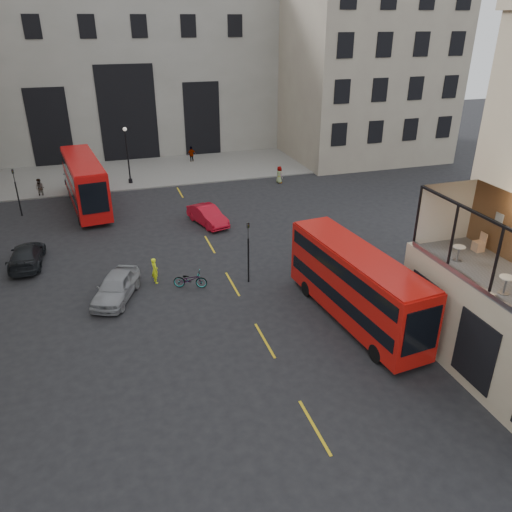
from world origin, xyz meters
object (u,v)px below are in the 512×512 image
object	(u,v)px
pedestrian_d	(279,175)
cafe_table_mid	(506,282)
street_lamp_b	(128,159)
bus_near	(356,283)
car_c	(27,255)
cafe_table_far	(459,251)
pedestrian_b	(68,181)
traffic_light_far	(16,187)
car_a	(116,287)
bus_far	(85,181)
car_b	(208,216)
bicycle	(190,279)
pedestrian_a	(40,188)
pedestrian_c	(192,155)
traffic_light_near	(248,245)
cyclist	(155,270)
cafe_chair_d	(479,246)

from	to	relation	value
pedestrian_d	cafe_table_mid	size ratio (longest dim) A/B	2.25
street_lamp_b	pedestrian_d	bearing A→B (deg)	-16.24
street_lamp_b	bus_near	distance (m)	29.02
car_c	cafe_table_far	world-z (taller)	cafe_table_far
pedestrian_d	pedestrian_b	bearing A→B (deg)	63.30
traffic_light_far	pedestrian_b	world-z (taller)	traffic_light_far
bus_near	pedestrian_d	distance (m)	24.14
street_lamp_b	cafe_table_mid	size ratio (longest dim) A/B	7.45
car_a	street_lamp_b	bearing A→B (deg)	106.39
bus_far	car_b	xyz separation A→B (m)	(8.62, -6.56, -1.63)
bicycle	traffic_light_far	bearing A→B (deg)	54.32
street_lamp_b	pedestrian_b	xyz separation A→B (m)	(-5.51, -0.21, -1.52)
pedestrian_a	pedestrian_c	size ratio (longest dim) A/B	0.96
traffic_light_near	bus_near	size ratio (longest dim) A/B	0.38
car_c	cyclist	bearing A→B (deg)	149.23
bicycle	cafe_table_mid	size ratio (longest dim) A/B	2.75
pedestrian_b	pedestrian_d	distance (m)	19.41
cyclist	pedestrian_c	distance (m)	27.40
pedestrian_d	bus_far	bearing A→B (deg)	80.09
pedestrian_c	street_lamp_b	bearing A→B (deg)	23.53
pedestrian_c	pedestrian_b	bearing A→B (deg)	9.44
traffic_light_near	pedestrian_a	xyz separation A→B (m)	(-12.80, 20.39, -1.59)
bus_far	cafe_table_far	xyz separation A→B (m)	(15.77, -25.34, 2.71)
cyclist	pedestrian_b	bearing A→B (deg)	0.67
car_b	bicycle	distance (m)	9.91
car_b	cafe_table_mid	xyz separation A→B (m)	(6.96, -21.78, 4.37)
pedestrian_a	cyclist	bearing A→B (deg)	-48.27
car_a	cyclist	xyz separation A→B (m)	(2.30, 1.25, 0.05)
pedestrian_a	cafe_table_far	distance (m)	35.64
traffic_light_near	traffic_light_far	bearing A→B (deg)	131.19
car_c	traffic_light_near	bearing A→B (deg)	155.38
bus_far	car_a	size ratio (longest dim) A/B	2.45
bus_far	cafe_table_mid	size ratio (longest dim) A/B	14.85
car_a	cafe_table_far	size ratio (longest dim) A/B	6.50
bus_near	traffic_light_near	bearing A→B (deg)	125.25
cyclist	pedestrian_a	size ratio (longest dim) A/B	0.95
car_a	bicycle	world-z (taller)	car_a
cyclist	cafe_table_mid	distance (m)	18.64
pedestrian_a	pedestrian_b	size ratio (longest dim) A/B	0.96
traffic_light_far	pedestrian_b	bearing A→B (deg)	58.90
car_b	pedestrian_a	xyz separation A→B (m)	(-12.53, 10.64, 0.13)
bus_far	pedestrian_b	distance (m)	5.89
car_a	pedestrian_a	world-z (taller)	pedestrian_a
pedestrian_b	cafe_table_far	bearing A→B (deg)	-122.00
pedestrian_c	pedestrian_d	size ratio (longest dim) A/B	1.08
bicycle	car_a	bearing A→B (deg)	110.41
bicycle	cyclist	world-z (taller)	cyclist
traffic_light_near	pedestrian_d	distance (m)	20.04
car_a	car_c	xyz separation A→B (m)	(-5.14, 6.07, -0.07)
car_c	cafe_chair_d	world-z (taller)	cafe_chair_d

